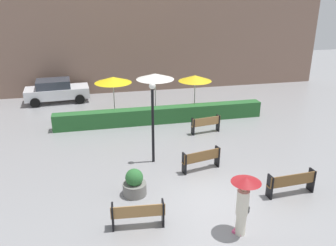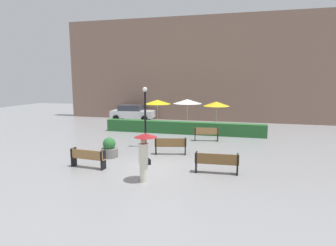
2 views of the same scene
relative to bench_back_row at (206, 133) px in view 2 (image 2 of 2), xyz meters
name	(u,v)px [view 2 (image 2 of 2)]	position (x,y,z in m)	size (l,w,h in m)	color
ground_plane	(153,167)	(-1.79, -6.32, -0.54)	(60.00, 60.00, 0.00)	gray
bench_back_row	(206,133)	(0.00, 0.00, 0.00)	(1.65, 0.56, 0.90)	#9E7242
bench_mid_center	(171,145)	(-1.50, -3.93, 0.01)	(1.75, 0.68, 0.92)	brown
bench_near_left	(88,157)	(-4.66, -7.17, -0.02)	(1.75, 0.52, 0.88)	#9E7242
bench_near_right	(217,162)	(1.18, -6.49, 0.00)	(1.91, 0.47, 0.91)	brown
pedestrian_with_umbrella	(144,151)	(-1.54, -8.16, 0.72)	(0.92, 0.92, 1.97)	silver
planter_pot	(109,149)	(-4.52, -5.21, -0.09)	(0.89, 0.89, 1.05)	slate
lamp_post	(145,110)	(-3.35, -2.70, 1.71)	(0.28, 0.28, 3.63)	black
patio_umbrella_yellow	(157,102)	(-4.55, 3.98, 1.67)	(2.22, 2.22, 2.39)	silver
patio_umbrella_white	(187,101)	(-2.01, 3.91, 1.77)	(2.32, 2.32, 2.49)	silver
patio_umbrella_yellow_far	(216,104)	(0.35, 3.36, 1.67)	(2.03, 2.03, 2.39)	silver
hedge_strip	(183,128)	(-2.02, 2.08, -0.08)	(12.09, 0.70, 0.92)	#28602D
building_facade	(200,69)	(-1.79, 9.68, 4.50)	(28.00, 1.20, 10.08)	#846656
parked_car	(132,112)	(-8.22, 7.57, 0.28)	(4.31, 2.21, 1.57)	silver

